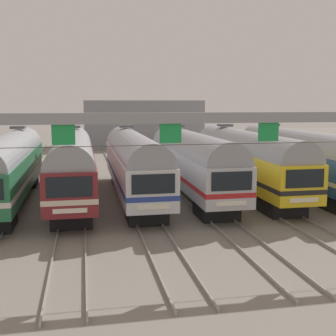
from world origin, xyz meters
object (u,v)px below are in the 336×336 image
at_px(commuter_train_yellow, 246,159).
at_px(commuter_train_green, 9,165).
at_px(commuter_train_blue, 298,157).
at_px(catenary_gantry, 220,139).
at_px(commuter_train_silver, 134,161).
at_px(commuter_train_stainless, 191,160).
at_px(commuter_train_maroon, 73,163).

bearing_deg(commuter_train_yellow, commuter_train_green, 180.00).
relative_size(commuter_train_blue, catenary_gantry, 0.68).
bearing_deg(commuter_train_yellow, catenary_gantry, -115.35).
relative_size(commuter_train_silver, commuter_train_blue, 1.00).
distance_m(commuter_train_green, commuter_train_yellow, 17.05).
relative_size(commuter_train_yellow, catenary_gantry, 0.68).
xyz_separation_m(commuter_train_silver, commuter_train_yellow, (8.53, 0.00, 0.00)).
xyz_separation_m(commuter_train_green, commuter_train_stainless, (12.79, 0.00, 0.00)).
height_order(commuter_train_green, commuter_train_silver, same).
bearing_deg(commuter_train_blue, commuter_train_green, 180.00).
height_order(commuter_train_stainless, commuter_train_yellow, same).
height_order(commuter_train_yellow, catenary_gantry, catenary_gantry).
bearing_deg(catenary_gantry, commuter_train_silver, 98.97).
bearing_deg(catenary_gantry, commuter_train_maroon, 115.35).
xyz_separation_m(commuter_train_green, commuter_train_blue, (21.31, 0.00, 0.00)).
bearing_deg(commuter_train_yellow, commuter_train_silver, 180.00).
bearing_deg(catenary_gantry, commuter_train_yellow, 64.65).
bearing_deg(commuter_train_silver, commuter_train_stainless, 0.00).
relative_size(commuter_train_maroon, commuter_train_silver, 1.00).
bearing_deg(commuter_train_maroon, catenary_gantry, -64.65).
distance_m(commuter_train_stainless, commuter_train_yellow, 4.26).
distance_m(commuter_train_green, commuter_train_maroon, 4.26).
bearing_deg(commuter_train_green, commuter_train_silver, 0.00).
distance_m(commuter_train_stainless, commuter_train_blue, 8.53).
bearing_deg(commuter_train_green, commuter_train_blue, 0.00).
height_order(commuter_train_maroon, commuter_train_silver, same).
distance_m(commuter_train_green, commuter_train_blue, 21.31).
relative_size(commuter_train_silver, catenary_gantry, 0.68).
distance_m(commuter_train_maroon, catenary_gantry, 15.18).
bearing_deg(commuter_train_stainless, commuter_train_silver, 180.00).
bearing_deg(commuter_train_maroon, commuter_train_silver, 0.00).
distance_m(commuter_train_maroon, commuter_train_stainless, 8.53).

